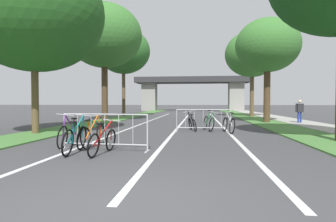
{
  "coord_description": "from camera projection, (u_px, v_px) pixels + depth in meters",
  "views": [
    {
      "loc": [
        1.13,
        -3.46,
        1.37
      ],
      "look_at": [
        -0.79,
        13.74,
        0.83
      ],
      "focal_mm": 29.54,
      "sensor_mm": 36.0,
      "label": 1
    }
  ],
  "objects": [
    {
      "name": "ground_plane",
      "position": [
        112.0,
        207.0,
        3.6
      ],
      "size": [
        300.0,
        300.0,
        0.0
      ],
      "primitive_type": "plane",
      "color": "#3D3D3F"
    },
    {
      "name": "grass_verge_left",
      "position": [
        125.0,
        117.0,
        25.21
      ],
      "size": [
        2.17,
        51.65,
        0.05
      ],
      "primitive_type": "cube",
      "color": "#477A38",
      "rests_on": "ground"
    },
    {
      "name": "grass_verge_right",
      "position": [
        250.0,
        118.0,
        23.97
      ],
      "size": [
        2.17,
        51.65,
        0.05
      ],
      "primitive_type": "cube",
      "color": "#477A38",
      "rests_on": "ground"
    },
    {
      "name": "sidewalk_path_right",
      "position": [
        277.0,
        118.0,
        23.73
      ],
      "size": [
        2.24,
        51.65,
        0.08
      ],
      "primitive_type": "cube",
      "color": "#9E9B93",
      "rests_on": "ground"
    },
    {
      "name": "lane_stripe_center",
      "position": [
        182.0,
        123.0,
        18.44
      ],
      "size": [
        0.14,
        29.88,
        0.01
      ],
      "primitive_type": "cube",
      "color": "silver",
      "rests_on": "ground"
    },
    {
      "name": "lane_stripe_right_lane",
      "position": [
        219.0,
        123.0,
        18.17
      ],
      "size": [
        0.14,
        29.88,
        0.01
      ],
      "primitive_type": "cube",
      "color": "silver",
      "rests_on": "ground"
    },
    {
      "name": "lane_stripe_left_lane",
      "position": [
        145.0,
        123.0,
        18.72
      ],
      "size": [
        0.14,
        29.88,
        0.01
      ],
      "primitive_type": "cube",
      "color": "silver",
      "rests_on": "ground"
    },
    {
      "name": "overpass_bridge",
      "position": [
        192.0,
        87.0,
        45.88
      ],
      "size": [
        18.75,
        4.22,
        5.54
      ],
      "color": "#2D2D30",
      "rests_on": "ground"
    },
    {
      "name": "tree_left_oak_near",
      "position": [
        34.0,
        13.0,
        11.75
      ],
      "size": [
        5.92,
        5.92,
        7.72
      ],
      "color": "brown",
      "rests_on": "ground"
    },
    {
      "name": "tree_left_maple_mid",
      "position": [
        104.0,
        36.0,
        19.91
      ],
      "size": [
        5.42,
        5.42,
        8.49
      ],
      "color": "#4C3823",
      "rests_on": "ground"
    },
    {
      "name": "tree_left_pine_near",
      "position": [
        123.0,
        51.0,
        27.17
      ],
      "size": [
        5.24,
        5.24,
        8.66
      ],
      "color": "brown",
      "rests_on": "ground"
    },
    {
      "name": "tree_right_cypress_far",
      "position": [
        267.0,
        46.0,
        18.36
      ],
      "size": [
        4.2,
        4.2,
        6.96
      ],
      "color": "#4C3823",
      "rests_on": "ground"
    },
    {
      "name": "tree_right_pine_far",
      "position": [
        252.0,
        54.0,
        25.72
      ],
      "size": [
        5.03,
        5.03,
        8.03
      ],
      "color": "brown",
      "rests_on": "ground"
    },
    {
      "name": "crowd_barrier_nearest",
      "position": [
        105.0,
        132.0,
        7.85
      ],
      "size": [
        2.57,
        0.59,
        1.05
      ],
      "rotation": [
        0.0,
        0.0,
        -0.06
      ],
      "color": "#ADADB2",
      "rests_on": "ground"
    },
    {
      "name": "crowd_barrier_second",
      "position": [
        203.0,
        120.0,
        12.91
      ],
      "size": [
        2.57,
        0.56,
        1.05
      ],
      "rotation": [
        0.0,
        0.0,
        0.05
      ],
      "color": "#ADADB2",
      "rests_on": "ground"
    },
    {
      "name": "bicycle_green_0",
      "position": [
        208.0,
        123.0,
        13.34
      ],
      "size": [
        0.77,
        1.75,
        0.99
      ],
      "rotation": [
        0.0,
        0.0,
        3.38
      ],
      "color": "black",
      "rests_on": "ground"
    },
    {
      "name": "bicycle_silver_1",
      "position": [
        229.0,
        124.0,
        12.44
      ],
      "size": [
        0.53,
        1.77,
        0.96
      ],
      "rotation": [
        0.0,
        0.0,
        0.19
      ],
      "color": "black",
      "rests_on": "ground"
    },
    {
      "name": "bicycle_purple_2",
      "position": [
        70.0,
        134.0,
        8.49
      ],
      "size": [
        0.53,
        1.7,
        1.05
      ],
      "rotation": [
        0.0,
        0.0,
        3.2
      ],
      "color": "black",
      "rests_on": "ground"
    },
    {
      "name": "bicycle_black_3",
      "position": [
        192.0,
        123.0,
        13.42
      ],
      "size": [
        0.72,
        1.59,
        0.97
      ],
      "rotation": [
        0.0,
        0.0,
        0.24
      ],
      "color": "black",
      "rests_on": "ground"
    },
    {
      "name": "bicycle_red_4",
      "position": [
        103.0,
        141.0,
        7.26
      ],
      "size": [
        0.51,
        1.66,
        0.91
      ],
      "rotation": [
        0.0,
        0.0,
        -0.1
      ],
      "color": "black",
      "rests_on": "ground"
    },
    {
      "name": "bicycle_teal_5",
      "position": [
        75.0,
        139.0,
        7.39
      ],
      "size": [
        0.47,
        1.66,
        1.04
      ],
      "rotation": [
        0.0,
        0.0,
        0.06
      ],
      "color": "black",
      "rests_on": "ground"
    },
    {
      "name": "bicycle_orange_6",
      "position": [
        94.0,
        135.0,
        8.44
      ],
      "size": [
        0.43,
        1.76,
        1.0
      ],
      "rotation": [
        0.0,
        0.0,
        -0.06
      ],
      "color": "black",
      "rests_on": "ground"
    },
    {
      "name": "pedestrian_pushing_bike",
      "position": [
        300.0,
        109.0,
        17.62
      ],
      "size": [
        0.55,
        0.34,
        1.53
      ],
      "rotation": [
        0.0,
        0.0,
        0.23
      ],
      "color": "navy",
      "rests_on": "ground"
    }
  ]
}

